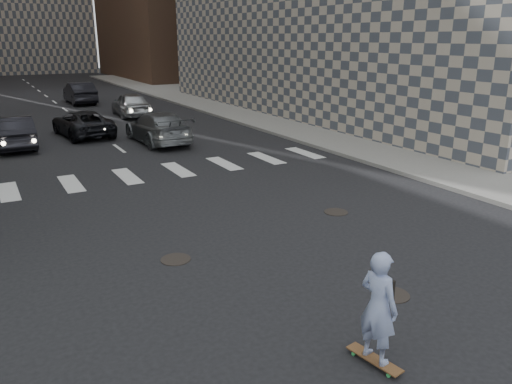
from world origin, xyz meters
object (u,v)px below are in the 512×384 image
skateboarder (378,307)px  traffic_car_a (14,132)px  traffic_car_c (82,123)px  traffic_car_e (80,93)px  traffic_car_b (158,127)px  traffic_car_d (131,104)px

skateboarder → traffic_car_a: skateboarder is taller
traffic_car_c → traffic_car_e: size_ratio=0.96×
skateboarder → traffic_car_a: size_ratio=0.43×
traffic_car_b → traffic_car_a: bearing=-19.8°
traffic_car_a → traffic_car_e: 16.51m
skateboarder → traffic_car_a: bearing=90.4°
traffic_car_a → traffic_car_c: size_ratio=0.94×
traffic_car_a → traffic_car_d: bearing=-136.7°
traffic_car_b → skateboarder: bearing=80.4°
skateboarder → traffic_car_e: 36.07m
skateboarder → traffic_car_b: size_ratio=0.38×
skateboarder → traffic_car_d: size_ratio=0.42×
traffic_car_a → traffic_car_c: traffic_car_a is taller
traffic_car_c → traffic_car_d: bearing=-132.7°
traffic_car_c → traffic_car_e: (2.47, 14.00, 0.15)m
traffic_car_a → traffic_car_b: (6.23, -2.09, 0.00)m
skateboarder → traffic_car_b: skateboarder is taller
skateboarder → traffic_car_d: bearing=72.5°
traffic_car_a → skateboarder: bearing=99.7°
traffic_car_c → traffic_car_d: (4.12, 5.57, 0.12)m
traffic_car_b → traffic_car_e: size_ratio=1.03×
traffic_car_b → traffic_car_e: 17.55m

